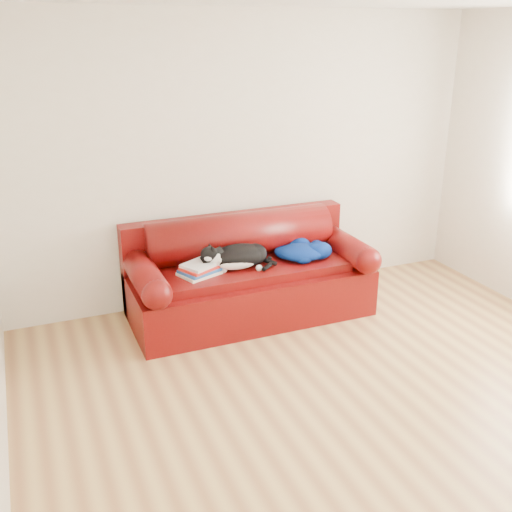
# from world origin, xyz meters

# --- Properties ---
(ground) EXTENTS (4.50, 4.50, 0.00)m
(ground) POSITION_xyz_m (0.00, 0.00, 0.00)
(ground) COLOR brown
(ground) RESTS_ON ground
(room_shell) EXTENTS (4.52, 4.02, 2.61)m
(room_shell) POSITION_xyz_m (0.12, 0.02, 1.67)
(room_shell) COLOR beige
(room_shell) RESTS_ON ground
(sofa_base) EXTENTS (2.10, 0.90, 0.50)m
(sofa_base) POSITION_xyz_m (-0.18, 1.49, 0.24)
(sofa_base) COLOR #3A0207
(sofa_base) RESTS_ON ground
(sofa_back) EXTENTS (2.10, 1.01, 0.88)m
(sofa_back) POSITION_xyz_m (-0.18, 1.74, 0.54)
(sofa_back) COLOR #3A0207
(sofa_back) RESTS_ON ground
(book_stack) EXTENTS (0.38, 0.33, 0.10)m
(book_stack) POSITION_xyz_m (-0.66, 1.41, 0.55)
(book_stack) COLOR silver
(book_stack) RESTS_ON sofa_base
(cat) EXTENTS (0.72, 0.31, 0.26)m
(cat) POSITION_xyz_m (-0.32, 1.42, 0.60)
(cat) COLOR black
(cat) RESTS_ON sofa_base
(blanket) EXTENTS (0.49, 0.40, 0.15)m
(blanket) POSITION_xyz_m (0.30, 1.44, 0.57)
(blanket) COLOR #02134E
(blanket) RESTS_ON sofa_base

